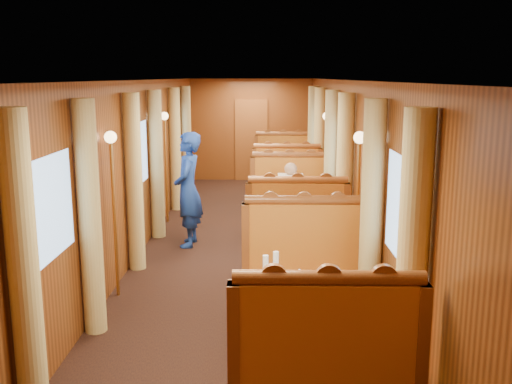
{
  "coord_description": "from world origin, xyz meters",
  "views": [
    {
      "loc": [
        0.34,
        -8.12,
        2.55
      ],
      "look_at": [
        0.22,
        -0.74,
        1.05
      ],
      "focal_mm": 40.0,
      "sensor_mm": 36.0,
      "label": 1
    }
  ],
  "objects_px": {
    "banquette_mid_fwd": "(296,244)",
    "rose_vase_mid": "(294,190)",
    "table_near": "(311,331)",
    "teapot_left": "(292,285)",
    "banquette_mid_aft": "(290,208)",
    "table_mid": "(293,227)",
    "banquette_near_aft": "(304,284)",
    "rose_vase_far": "(284,157)",
    "teapot_back": "(299,280)",
    "banquette_far_fwd": "(286,191)",
    "steward": "(188,190)",
    "banquette_far_aft": "(283,173)",
    "tea_tray": "(306,293)",
    "teapot_right": "(313,291)",
    "fruit_plate": "(354,295)",
    "passenger": "(291,192)",
    "table_far": "(285,183)"
  },
  "relations": [
    {
      "from": "banquette_mid_fwd",
      "to": "banquette_far_fwd",
      "type": "distance_m",
      "value": 3.5
    },
    {
      "from": "banquette_mid_fwd",
      "to": "banquette_far_aft",
      "type": "distance_m",
      "value": 5.53
    },
    {
      "from": "banquette_far_aft",
      "to": "rose_vase_mid",
      "type": "bearing_deg",
      "value": -89.8
    },
    {
      "from": "table_near",
      "to": "rose_vase_far",
      "type": "height_order",
      "value": "rose_vase_far"
    },
    {
      "from": "banquette_mid_fwd",
      "to": "steward",
      "type": "height_order",
      "value": "steward"
    },
    {
      "from": "table_near",
      "to": "steward",
      "type": "relative_size",
      "value": 0.6
    },
    {
      "from": "teapot_left",
      "to": "teapot_back",
      "type": "xyz_separation_m",
      "value": [
        0.07,
        0.15,
        -0.01
      ]
    },
    {
      "from": "teapot_back",
      "to": "rose_vase_far",
      "type": "xyz_separation_m",
      "value": [
        0.09,
        6.95,
        0.12
      ]
    },
    {
      "from": "rose_vase_mid",
      "to": "steward",
      "type": "relative_size",
      "value": 0.21
    },
    {
      "from": "banquette_near_aft",
      "to": "table_far",
      "type": "relative_size",
      "value": 1.28
    },
    {
      "from": "table_near",
      "to": "banquette_near_aft",
      "type": "relative_size",
      "value": 0.78
    },
    {
      "from": "table_near",
      "to": "steward",
      "type": "xyz_separation_m",
      "value": [
        -1.57,
        3.8,
        0.5
      ]
    },
    {
      "from": "fruit_plate",
      "to": "passenger",
      "type": "relative_size",
      "value": 0.31
    },
    {
      "from": "table_near",
      "to": "table_far",
      "type": "distance_m",
      "value": 7.0
    },
    {
      "from": "fruit_plate",
      "to": "rose_vase_far",
      "type": "height_order",
      "value": "rose_vase_far"
    },
    {
      "from": "steward",
      "to": "table_mid",
      "type": "bearing_deg",
      "value": 79.48
    },
    {
      "from": "banquette_near_aft",
      "to": "rose_vase_far",
      "type": "xyz_separation_m",
      "value": [
        -0.02,
        6.02,
        0.5
      ]
    },
    {
      "from": "banquette_mid_fwd",
      "to": "rose_vase_mid",
      "type": "relative_size",
      "value": 3.72
    },
    {
      "from": "banquette_mid_fwd",
      "to": "tea_tray",
      "type": "bearing_deg",
      "value": -91.36
    },
    {
      "from": "banquette_near_aft",
      "to": "fruit_plate",
      "type": "relative_size",
      "value": 5.68
    },
    {
      "from": "rose_vase_mid",
      "to": "teapot_left",
      "type": "bearing_deg",
      "value": -93.04
    },
    {
      "from": "banquette_far_aft",
      "to": "tea_tray",
      "type": "distance_m",
      "value": 8.1
    },
    {
      "from": "banquette_far_fwd",
      "to": "rose_vase_far",
      "type": "distance_m",
      "value": 1.16
    },
    {
      "from": "banquette_mid_fwd",
      "to": "banquette_mid_aft",
      "type": "bearing_deg",
      "value": 90.0
    },
    {
      "from": "table_near",
      "to": "rose_vase_far",
      "type": "xyz_separation_m",
      "value": [
        -0.02,
        7.03,
        0.55
      ]
    },
    {
      "from": "banquette_far_aft",
      "to": "steward",
      "type": "xyz_separation_m",
      "value": [
        -1.57,
        -4.21,
        0.45
      ]
    },
    {
      "from": "teapot_left",
      "to": "banquette_mid_aft",
      "type": "bearing_deg",
      "value": 83.37
    },
    {
      "from": "banquette_near_aft",
      "to": "teapot_back",
      "type": "distance_m",
      "value": 1.01
    },
    {
      "from": "banquette_far_fwd",
      "to": "teapot_back",
      "type": "distance_m",
      "value": 5.91
    },
    {
      "from": "table_mid",
      "to": "rose_vase_mid",
      "type": "height_order",
      "value": "rose_vase_mid"
    },
    {
      "from": "teapot_left",
      "to": "steward",
      "type": "relative_size",
      "value": 0.1
    },
    {
      "from": "banquette_mid_aft",
      "to": "teapot_back",
      "type": "distance_m",
      "value": 4.44
    },
    {
      "from": "table_near",
      "to": "banquette_mid_fwd",
      "type": "bearing_deg",
      "value": 90.0
    },
    {
      "from": "tea_tray",
      "to": "banquette_mid_fwd",
      "type": "bearing_deg",
      "value": 88.64
    },
    {
      "from": "table_near",
      "to": "rose_vase_mid",
      "type": "distance_m",
      "value": 3.58
    },
    {
      "from": "table_near",
      "to": "rose_vase_mid",
      "type": "bearing_deg",
      "value": 89.75
    },
    {
      "from": "banquette_near_aft",
      "to": "banquette_far_fwd",
      "type": "height_order",
      "value": "same"
    },
    {
      "from": "banquette_mid_fwd",
      "to": "teapot_left",
      "type": "relative_size",
      "value": 7.8
    },
    {
      "from": "table_near",
      "to": "teapot_left",
      "type": "relative_size",
      "value": 6.11
    },
    {
      "from": "banquette_mid_fwd",
      "to": "rose_vase_mid",
      "type": "bearing_deg",
      "value": 89.15
    },
    {
      "from": "table_mid",
      "to": "teapot_back",
      "type": "relative_size",
      "value": 7.18
    },
    {
      "from": "tea_tray",
      "to": "banquette_mid_aft",
      "type": "bearing_deg",
      "value": 89.24
    },
    {
      "from": "teapot_right",
      "to": "teapot_back",
      "type": "bearing_deg",
      "value": 101.98
    },
    {
      "from": "banquette_mid_aft",
      "to": "banquette_near_aft",
      "type": "bearing_deg",
      "value": -90.0
    },
    {
      "from": "steward",
      "to": "rose_vase_mid",
      "type": "bearing_deg",
      "value": 80.99
    },
    {
      "from": "tea_tray",
      "to": "teapot_right",
      "type": "bearing_deg",
      "value": -52.37
    },
    {
      "from": "table_far",
      "to": "rose_vase_far",
      "type": "xyz_separation_m",
      "value": [
        -0.02,
        0.03,
        0.55
      ]
    },
    {
      "from": "banquette_far_fwd",
      "to": "teapot_back",
      "type": "height_order",
      "value": "banquette_far_fwd"
    },
    {
      "from": "banquette_mid_aft",
      "to": "banquette_far_fwd",
      "type": "xyz_separation_m",
      "value": [
        0.0,
        1.47,
        0.0
      ]
    },
    {
      "from": "tea_tray",
      "to": "passenger",
      "type": "height_order",
      "value": "passenger"
    }
  ]
}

